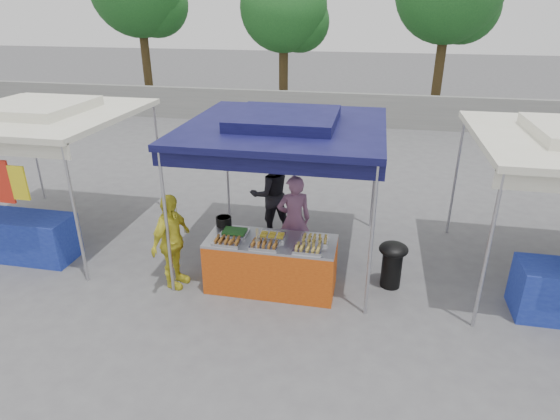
% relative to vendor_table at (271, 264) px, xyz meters
% --- Properties ---
extents(ground_plane, '(80.00, 80.00, 0.00)m').
position_rel_vendor_table_xyz_m(ground_plane, '(0.00, 0.10, -0.43)').
color(ground_plane, '#555457').
extents(back_wall, '(40.00, 0.25, 1.20)m').
position_rel_vendor_table_xyz_m(back_wall, '(0.00, 11.10, 0.17)').
color(back_wall, slate).
rests_on(back_wall, ground_plane).
extents(main_canopy, '(3.20, 3.20, 2.57)m').
position_rel_vendor_table_xyz_m(main_canopy, '(0.00, 1.07, 1.94)').
color(main_canopy, '#B0B0B7').
rests_on(main_canopy, ground_plane).
extents(neighbor_stall_left, '(3.20, 3.20, 2.57)m').
position_rel_vendor_table_xyz_m(neighbor_stall_left, '(-4.50, 0.67, 1.18)').
color(neighbor_stall_left, '#B0B0B7').
rests_on(neighbor_stall_left, ground_plane).
extents(tree_1, '(3.39, 3.31, 5.69)m').
position_rel_vendor_table_xyz_m(tree_1, '(-2.14, 12.75, 3.46)').
color(tree_1, '#3D2E17').
rests_on(tree_1, ground_plane).
extents(vendor_table, '(2.00, 0.80, 0.85)m').
position_rel_vendor_table_xyz_m(vendor_table, '(0.00, 0.00, 0.00)').
color(vendor_table, '#B64510').
rests_on(vendor_table, ground_plane).
extents(food_tray_fl, '(0.42, 0.30, 0.07)m').
position_rel_vendor_table_xyz_m(food_tray_fl, '(-0.62, -0.24, 0.46)').
color(food_tray_fl, '#BCBCC0').
rests_on(food_tray_fl, vendor_table).
extents(food_tray_fm, '(0.42, 0.30, 0.07)m').
position_rel_vendor_table_xyz_m(food_tray_fm, '(-0.05, -0.24, 0.46)').
color(food_tray_fm, '#BCBCC0').
rests_on(food_tray_fm, vendor_table).
extents(food_tray_fr, '(0.42, 0.30, 0.07)m').
position_rel_vendor_table_xyz_m(food_tray_fr, '(0.60, -0.23, 0.46)').
color(food_tray_fr, '#BCBCC0').
rests_on(food_tray_fr, vendor_table).
extents(food_tray_bl, '(0.42, 0.30, 0.07)m').
position_rel_vendor_table_xyz_m(food_tray_bl, '(-0.60, 0.07, 0.46)').
color(food_tray_bl, '#BCBCC0').
rests_on(food_tray_bl, vendor_table).
extents(food_tray_bm, '(0.42, 0.30, 0.07)m').
position_rel_vendor_table_xyz_m(food_tray_bm, '(0.00, 0.08, 0.46)').
color(food_tray_bm, '#BCBCC0').
rests_on(food_tray_bm, vendor_table).
extents(food_tray_br, '(0.42, 0.30, 0.07)m').
position_rel_vendor_table_xyz_m(food_tray_br, '(0.66, 0.07, 0.46)').
color(food_tray_br, '#BCBCC0').
rests_on(food_tray_br, vendor_table).
extents(cooking_pot, '(0.25, 0.25, 0.15)m').
position_rel_vendor_table_xyz_m(cooking_pot, '(-0.86, 0.35, 0.50)').
color(cooking_pot, black).
rests_on(cooking_pot, vendor_table).
extents(skewer_cup, '(0.08, 0.08, 0.10)m').
position_rel_vendor_table_xyz_m(skewer_cup, '(-0.16, -0.23, 0.48)').
color(skewer_cup, '#B0B0B7').
rests_on(skewer_cup, vendor_table).
extents(wok_burner, '(0.46, 0.46, 0.77)m').
position_rel_vendor_table_xyz_m(wok_burner, '(1.86, 0.43, 0.03)').
color(wok_burner, black).
rests_on(wok_burner, ground_plane).
extents(crate_left, '(0.56, 0.39, 0.33)m').
position_rel_vendor_table_xyz_m(crate_left, '(-0.30, 0.63, -0.26)').
color(crate_left, '#122398').
rests_on(crate_left, ground_plane).
extents(crate_right, '(0.54, 0.38, 0.33)m').
position_rel_vendor_table_xyz_m(crate_right, '(0.31, 0.57, -0.26)').
color(crate_right, '#122398').
rests_on(crate_right, ground_plane).
extents(crate_stacked, '(0.51, 0.36, 0.31)m').
position_rel_vendor_table_xyz_m(crate_stacked, '(0.31, 0.57, 0.06)').
color(crate_stacked, '#122398').
rests_on(crate_stacked, crate_right).
extents(vendor_woman, '(0.68, 0.56, 1.60)m').
position_rel_vendor_table_xyz_m(vendor_woman, '(0.20, 0.89, 0.37)').
color(vendor_woman, '#815271').
rests_on(vendor_woman, ground_plane).
extents(helper_man, '(1.01, 0.96, 1.65)m').
position_rel_vendor_table_xyz_m(helper_man, '(-0.44, 1.92, 0.40)').
color(helper_man, black).
rests_on(helper_man, ground_plane).
extents(customer_person, '(0.56, 0.97, 1.56)m').
position_rel_vendor_table_xyz_m(customer_person, '(-1.54, -0.23, 0.36)').
color(customer_person, gold).
rests_on(customer_person, ground_plane).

